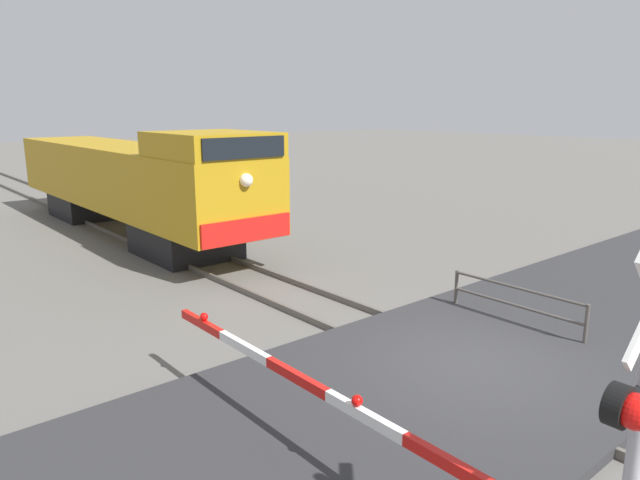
% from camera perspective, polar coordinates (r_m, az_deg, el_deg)
% --- Properties ---
extents(ground_plane, '(160.00, 160.00, 0.00)m').
position_cam_1_polar(ground_plane, '(10.92, 14.77, -12.39)').
color(ground_plane, '#605E59').
extents(rail_track_left, '(0.08, 80.00, 0.15)m').
position_cam_1_polar(rail_track_left, '(10.36, 12.44, -13.26)').
color(rail_track_left, '#59544C').
rests_on(rail_track_left, ground_plane).
extents(rail_track_right, '(0.08, 80.00, 0.15)m').
position_cam_1_polar(rail_track_right, '(11.44, 16.90, -10.91)').
color(rail_track_right, '#59544C').
rests_on(rail_track_right, ground_plane).
extents(road_surface, '(36.00, 5.62, 0.17)m').
position_cam_1_polar(road_surface, '(10.89, 14.79, -11.99)').
color(road_surface, '#2D2D30').
rests_on(road_surface, ground_plane).
extents(locomotive, '(2.92, 16.08, 3.92)m').
position_cam_1_polar(locomotive, '(22.08, -18.17, 5.61)').
color(locomotive, black).
rests_on(locomotive, ground_plane).
extents(crossing_gate, '(0.36, 7.14, 1.29)m').
position_cam_1_polar(crossing_gate, '(6.66, 11.06, -21.93)').
color(crossing_gate, silver).
rests_on(crossing_gate, ground_plane).
extents(guard_railing, '(0.08, 3.11, 0.95)m').
position_cam_1_polar(guard_railing, '(12.89, 18.75, -5.67)').
color(guard_railing, '#4C4742').
rests_on(guard_railing, ground_plane).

